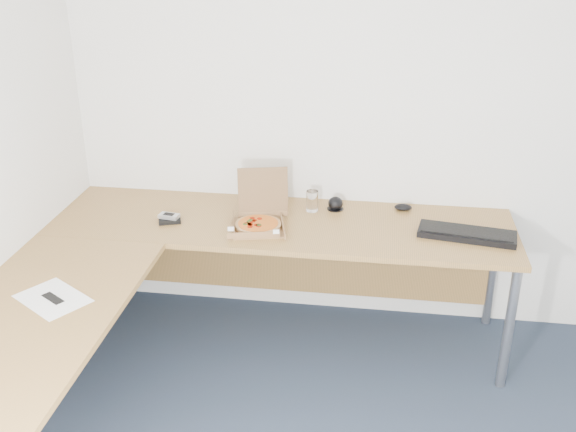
% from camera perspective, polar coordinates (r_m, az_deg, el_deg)
% --- Properties ---
extents(room_shell, '(3.50, 3.50, 2.50)m').
position_cam_1_polar(room_shell, '(2.11, 7.18, -4.19)').
color(room_shell, white).
rests_on(room_shell, ground).
extents(desk, '(2.50, 2.20, 0.73)m').
position_cam_1_polar(desk, '(3.34, -7.14, -3.64)').
color(desk, '#9F723A').
rests_on(desk, ground).
extents(pizza_box, '(0.27, 0.32, 0.28)m').
position_cam_1_polar(pizza_box, '(3.56, -2.51, -0.44)').
color(pizza_box, olive).
rests_on(pizza_box, desk).
extents(drinking_glass, '(0.07, 0.07, 0.12)m').
position_cam_1_polar(drinking_glass, '(3.75, 2.08, 1.30)').
color(drinking_glass, white).
rests_on(drinking_glass, desk).
extents(keyboard, '(0.52, 0.25, 0.03)m').
position_cam_1_polar(keyboard, '(3.58, 15.01, -1.49)').
color(keyboard, black).
rests_on(keyboard, desk).
extents(mouse, '(0.10, 0.07, 0.04)m').
position_cam_1_polar(mouse, '(3.82, 9.79, 0.74)').
color(mouse, black).
rests_on(mouse, desk).
extents(wallet, '(0.14, 0.13, 0.02)m').
position_cam_1_polar(wallet, '(3.69, -10.06, -0.31)').
color(wallet, black).
rests_on(wallet, desk).
extents(phone, '(0.11, 0.07, 0.02)m').
position_cam_1_polar(phone, '(3.69, -10.12, 0.00)').
color(phone, '#B2B5BA').
rests_on(phone, wallet).
extents(paper_sheet, '(0.38, 0.35, 0.00)m').
position_cam_1_polar(paper_sheet, '(3.10, -19.42, -6.65)').
color(paper_sheet, white).
rests_on(paper_sheet, desk).
extents(dome_speaker, '(0.09, 0.09, 0.08)m').
position_cam_1_polar(dome_speaker, '(3.78, 4.07, 1.14)').
color(dome_speaker, black).
rests_on(dome_speaker, desk).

